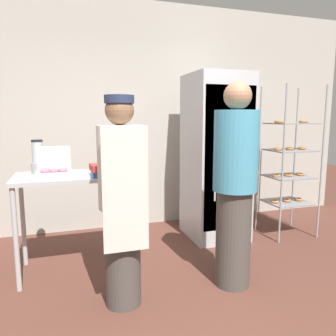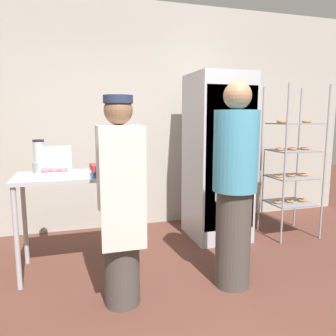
# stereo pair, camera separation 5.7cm
# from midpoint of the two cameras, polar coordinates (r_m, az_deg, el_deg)

# --- Properties ---
(ground_plane) EXTENTS (14.00, 14.00, 0.00)m
(ground_plane) POSITION_cam_midpoint_polar(r_m,az_deg,el_deg) (2.58, 6.49, -25.79)
(ground_plane) COLOR brown
(back_wall) EXTENTS (6.40, 0.12, 2.93)m
(back_wall) POSITION_cam_midpoint_polar(r_m,az_deg,el_deg) (4.44, -6.21, 8.83)
(back_wall) COLOR #ADA89E
(back_wall) RESTS_ON ground_plane
(refrigerator) EXTENTS (0.66, 0.74, 1.96)m
(refrigerator) POSITION_cam_midpoint_polar(r_m,az_deg,el_deg) (3.99, 7.90, 1.83)
(refrigerator) COLOR #ADAFB5
(refrigerator) RESTS_ON ground_plane
(baking_rack) EXTENTS (0.57, 0.51, 1.83)m
(baking_rack) POSITION_cam_midpoint_polar(r_m,az_deg,el_deg) (4.30, 19.98, 0.77)
(baking_rack) COLOR #93969B
(baking_rack) RESTS_ON ground_plane
(prep_counter) EXTENTS (1.04, 0.61, 0.94)m
(prep_counter) POSITION_cam_midpoint_polar(r_m,az_deg,el_deg) (3.20, -16.68, -3.33)
(prep_counter) COLOR #ADAFB5
(prep_counter) RESTS_ON ground_plane
(donut_box) EXTENTS (0.30, 0.22, 0.26)m
(donut_box) POSITION_cam_midpoint_polar(r_m,az_deg,el_deg) (3.11, -19.75, -0.55)
(donut_box) COLOR silver
(donut_box) RESTS_ON prep_counter
(blender_pitcher) EXTENTS (0.13, 0.13, 0.32)m
(blender_pitcher) POSITION_cam_midpoint_polar(r_m,az_deg,el_deg) (3.35, -22.17, 1.58)
(blender_pitcher) COLOR #99999E
(blender_pitcher) RESTS_ON prep_counter
(binder_stack) EXTENTS (0.31, 0.26, 0.11)m
(binder_stack) POSITION_cam_midpoint_polar(r_m,az_deg,el_deg) (3.03, -11.04, -0.32)
(binder_stack) COLOR #2D5193
(binder_stack) RESTS_ON prep_counter
(person_baker) EXTENTS (0.34, 0.36, 1.62)m
(person_baker) POSITION_cam_midpoint_polar(r_m,az_deg,el_deg) (2.51, -8.74, -5.55)
(person_baker) COLOR #47423D
(person_baker) RESTS_ON ground_plane
(person_customer) EXTENTS (0.37, 0.37, 1.75)m
(person_customer) POSITION_cam_midpoint_polar(r_m,az_deg,el_deg) (2.82, 11.00, -2.96)
(person_customer) COLOR #47423D
(person_customer) RESTS_ON ground_plane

